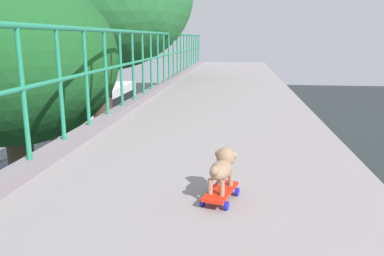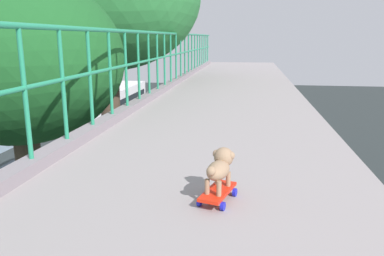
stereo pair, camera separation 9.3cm
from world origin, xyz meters
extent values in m
cylinder|color=#269065|center=(-0.25, 3.49, 6.55)|extent=(0.04, 0.04, 1.16)
cylinder|color=#269065|center=(-0.25, 4.19, 6.55)|extent=(0.04, 0.04, 1.16)
cylinder|color=#269065|center=(-0.25, 4.89, 6.55)|extent=(0.04, 0.04, 1.16)
cylinder|color=#269065|center=(-0.25, 5.59, 6.55)|extent=(0.04, 0.04, 1.16)
cylinder|color=#269065|center=(-0.25, 6.29, 6.55)|extent=(0.04, 0.04, 1.16)
cylinder|color=#269065|center=(-0.25, 6.98, 6.55)|extent=(0.04, 0.04, 1.16)
cylinder|color=#269065|center=(-0.25, 7.68, 6.55)|extent=(0.04, 0.04, 1.16)
cylinder|color=#269065|center=(-0.25, 8.38, 6.55)|extent=(0.04, 0.04, 1.16)
cylinder|color=#269065|center=(-0.25, 9.08, 6.55)|extent=(0.04, 0.04, 1.16)
cylinder|color=#269065|center=(-0.25, 9.78, 6.55)|extent=(0.04, 0.04, 1.16)
cylinder|color=#269065|center=(-0.25, 10.48, 6.55)|extent=(0.04, 0.04, 1.16)
cylinder|color=#269065|center=(-0.25, 11.18, 6.55)|extent=(0.04, 0.04, 1.16)
cylinder|color=#269065|center=(-0.25, 11.87, 6.55)|extent=(0.04, 0.04, 1.16)
cylinder|color=#269065|center=(-0.25, 12.57, 6.55)|extent=(0.04, 0.04, 1.16)
cylinder|color=#269065|center=(-0.25, 13.27, 6.55)|extent=(0.04, 0.04, 1.16)
cylinder|color=#269065|center=(-0.25, 13.97, 6.55)|extent=(0.04, 0.04, 1.16)
cylinder|color=#269065|center=(-0.25, 14.67, 6.55)|extent=(0.04, 0.04, 1.16)
cylinder|color=#269065|center=(-0.25, 15.37, 6.55)|extent=(0.04, 0.04, 1.16)
cylinder|color=#269065|center=(-0.25, 16.06, 6.55)|extent=(0.04, 0.04, 1.16)
cylinder|color=#269065|center=(-0.25, 16.76, 6.55)|extent=(0.04, 0.04, 1.16)
cylinder|color=#269065|center=(-0.25, 17.46, 6.55)|extent=(0.04, 0.04, 1.16)
cylinder|color=#269065|center=(-0.25, 18.16, 6.55)|extent=(0.04, 0.04, 1.16)
cube|color=red|center=(-5.11, 11.89, 0.54)|extent=(1.81, 4.03, 0.67)
cube|color=#1E232B|center=(-5.11, 11.55, 1.17)|extent=(1.50, 1.73, 0.60)
cube|color=silver|center=(-5.11, 11.55, 1.54)|extent=(0.36, 0.16, 0.12)
cylinder|color=black|center=(-4.25, 13.11, 0.33)|extent=(0.19, 0.67, 0.67)
cylinder|color=black|center=(-5.98, 13.11, 0.33)|extent=(0.19, 0.67, 0.67)
cylinder|color=black|center=(-4.25, 10.66, 0.33)|extent=(0.19, 0.67, 0.67)
cylinder|color=black|center=(-5.98, 10.66, 0.33)|extent=(0.19, 0.67, 0.67)
cube|color=#207136|center=(-8.36, 15.03, 0.57)|extent=(1.70, 4.42, 0.69)
cube|color=#1E232B|center=(-8.36, 15.16, 1.19)|extent=(1.55, 2.28, 0.53)
cylinder|color=black|center=(-7.55, 13.58, 0.32)|extent=(0.23, 0.64, 0.64)
cylinder|color=black|center=(-7.55, 16.48, 0.32)|extent=(0.23, 0.64, 0.64)
cylinder|color=black|center=(-9.17, 16.48, 0.32)|extent=(0.23, 0.64, 0.64)
cube|color=white|center=(-8.75, 28.33, 1.78)|extent=(2.56, 10.04, 3.00)
cube|color=black|center=(-8.75, 28.33, 2.31)|extent=(2.58, 9.24, 0.70)
cylinder|color=black|center=(-7.52, 31.85, 0.48)|extent=(0.28, 0.96, 0.96)
cylinder|color=black|center=(-9.98, 31.85, 0.48)|extent=(0.28, 0.96, 0.96)
cylinder|color=black|center=(-7.52, 25.57, 0.48)|extent=(0.28, 0.96, 0.96)
cylinder|color=black|center=(-9.98, 25.57, 0.48)|extent=(0.28, 0.96, 0.96)
ellipsoid|color=#1B5724|center=(-2.31, 6.65, 6.67)|extent=(3.67, 3.67, 2.95)
cylinder|color=#4E3B2D|center=(-2.43, 11.29, 3.35)|extent=(0.58, 0.58, 6.69)
cube|color=red|center=(1.48, 3.07, 5.93)|extent=(0.26, 0.45, 0.02)
cylinder|color=#191FBD|center=(1.60, 3.18, 5.89)|extent=(0.04, 0.07, 0.06)
cylinder|color=#191FBD|center=(1.43, 3.23, 5.89)|extent=(0.04, 0.07, 0.06)
cylinder|color=#191FBD|center=(1.53, 2.92, 5.89)|extent=(0.04, 0.07, 0.06)
cylinder|color=#191FBD|center=(1.36, 2.97, 5.89)|extent=(0.04, 0.07, 0.06)
cylinder|color=#9C7B5D|center=(1.55, 3.17, 6.00)|extent=(0.04, 0.04, 0.11)
cylinder|color=#9C7B5D|center=(1.46, 3.19, 6.00)|extent=(0.04, 0.04, 0.11)
cylinder|color=#9C7B5D|center=(1.50, 2.97, 6.00)|extent=(0.04, 0.04, 0.11)
cylinder|color=#9C7B5D|center=(1.41, 2.99, 6.00)|extent=(0.04, 0.04, 0.11)
ellipsoid|color=#9C7B5D|center=(1.48, 3.08, 6.10)|extent=(0.22, 0.30, 0.13)
sphere|color=#9C7B5D|center=(1.51, 3.19, 6.16)|extent=(0.15, 0.15, 0.15)
ellipsoid|color=#A57451|center=(1.53, 3.26, 6.15)|extent=(0.07, 0.08, 0.04)
sphere|color=#9C7B5D|center=(1.56, 3.18, 6.18)|extent=(0.06, 0.06, 0.06)
sphere|color=#9C7B5D|center=(1.46, 3.21, 6.18)|extent=(0.06, 0.06, 0.06)
sphere|color=#9C7B5D|center=(1.44, 2.94, 6.14)|extent=(0.07, 0.07, 0.07)
camera|label=1|loc=(1.59, 0.43, 7.04)|focal=35.72mm
camera|label=2|loc=(1.68, 0.44, 7.04)|focal=35.72mm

